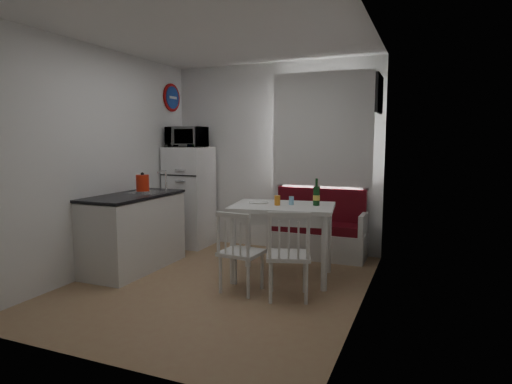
% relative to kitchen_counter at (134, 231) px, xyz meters
% --- Properties ---
extents(floor, '(3.00, 3.50, 0.02)m').
position_rel_kitchen_counter_xyz_m(floor, '(1.20, -0.16, -0.46)').
color(floor, '#A37957').
rests_on(floor, ground).
extents(ceiling, '(3.00, 3.50, 0.02)m').
position_rel_kitchen_counter_xyz_m(ceiling, '(1.20, -0.16, 2.14)').
color(ceiling, white).
rests_on(ceiling, wall_back).
extents(wall_back, '(3.00, 0.02, 2.60)m').
position_rel_kitchen_counter_xyz_m(wall_back, '(1.20, 1.59, 0.84)').
color(wall_back, white).
rests_on(wall_back, floor).
extents(wall_front, '(3.00, 0.02, 2.60)m').
position_rel_kitchen_counter_xyz_m(wall_front, '(1.20, -1.91, 0.84)').
color(wall_front, white).
rests_on(wall_front, floor).
extents(wall_left, '(0.02, 3.50, 2.60)m').
position_rel_kitchen_counter_xyz_m(wall_left, '(-0.30, -0.16, 0.84)').
color(wall_left, white).
rests_on(wall_left, floor).
extents(wall_right, '(0.02, 3.50, 2.60)m').
position_rel_kitchen_counter_xyz_m(wall_right, '(2.70, -0.16, 0.84)').
color(wall_right, white).
rests_on(wall_right, floor).
extents(window, '(1.22, 0.06, 1.47)m').
position_rel_kitchen_counter_xyz_m(window, '(1.90, 1.56, 1.17)').
color(window, silver).
rests_on(window, wall_back).
extents(curtain, '(1.35, 0.02, 1.50)m').
position_rel_kitchen_counter_xyz_m(curtain, '(1.90, 1.49, 1.22)').
color(curtain, white).
rests_on(curtain, wall_back).
extents(kitchen_counter, '(0.62, 1.32, 1.16)m').
position_rel_kitchen_counter_xyz_m(kitchen_counter, '(0.00, 0.00, 0.00)').
color(kitchen_counter, silver).
rests_on(kitchen_counter, floor).
extents(wall_sign, '(0.03, 0.40, 0.40)m').
position_rel_kitchen_counter_xyz_m(wall_sign, '(-0.27, 1.29, 1.69)').
color(wall_sign, navy).
rests_on(wall_sign, wall_left).
extents(picture_frame, '(0.04, 0.52, 0.42)m').
position_rel_kitchen_counter_xyz_m(picture_frame, '(2.67, 0.94, 1.59)').
color(picture_frame, black).
rests_on(picture_frame, wall_right).
extents(bench, '(1.26, 0.48, 0.90)m').
position_rel_kitchen_counter_xyz_m(bench, '(1.91, 1.35, -0.16)').
color(bench, silver).
rests_on(bench, floor).
extents(dining_table, '(1.21, 0.93, 0.83)m').
position_rel_kitchen_counter_xyz_m(dining_table, '(1.76, 0.34, 0.28)').
color(dining_table, silver).
rests_on(dining_table, floor).
extents(chair_left, '(0.43, 0.41, 0.45)m').
position_rel_kitchen_counter_xyz_m(chair_left, '(1.51, -0.32, 0.06)').
color(chair_left, silver).
rests_on(chair_left, floor).
extents(chair_right, '(0.52, 0.51, 0.47)m').
position_rel_kitchen_counter_xyz_m(chair_right, '(2.01, -0.32, 0.09)').
color(chair_right, silver).
rests_on(chair_right, floor).
extents(fridge, '(0.57, 0.57, 1.44)m').
position_rel_kitchen_counter_xyz_m(fridge, '(0.02, 1.24, 0.26)').
color(fridge, white).
rests_on(fridge, floor).
extents(microwave, '(0.52, 0.35, 0.29)m').
position_rel_kitchen_counter_xyz_m(microwave, '(0.02, 1.19, 1.13)').
color(microwave, white).
rests_on(microwave, fridge).
extents(kettle, '(0.18, 0.18, 0.24)m').
position_rel_kitchen_counter_xyz_m(kettle, '(0.05, 0.12, 0.57)').
color(kettle, red).
rests_on(kettle, kitchen_counter).
extents(wine_bottle, '(0.07, 0.07, 0.30)m').
position_rel_kitchen_counter_xyz_m(wine_bottle, '(2.11, 0.44, 0.52)').
color(wine_bottle, '#15431C').
rests_on(wine_bottle, dining_table).
extents(drinking_glass_orange, '(0.07, 0.07, 0.11)m').
position_rel_kitchen_counter_xyz_m(drinking_glass_orange, '(1.71, 0.29, 0.43)').
color(drinking_glass_orange, orange).
rests_on(drinking_glass_orange, dining_table).
extents(drinking_glass_blue, '(0.06, 0.06, 0.09)m').
position_rel_kitchen_counter_xyz_m(drinking_glass_blue, '(1.84, 0.39, 0.42)').
color(drinking_glass_blue, '#8DC8EF').
rests_on(drinking_glass_blue, dining_table).
extents(plate, '(0.22, 0.22, 0.02)m').
position_rel_kitchen_counter_xyz_m(plate, '(1.46, 0.36, 0.38)').
color(plate, white).
rests_on(plate, dining_table).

